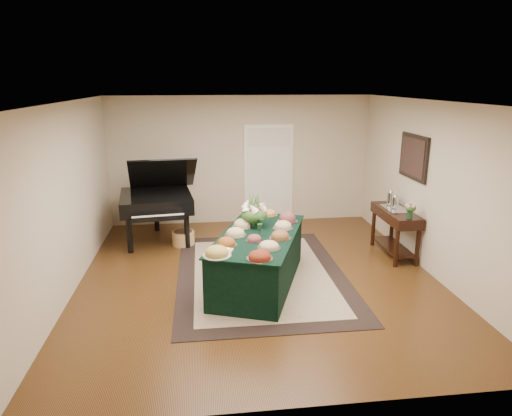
{
  "coord_description": "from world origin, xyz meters",
  "views": [
    {
      "loc": [
        -0.84,
        -6.57,
        2.99
      ],
      "look_at": [
        0.0,
        0.3,
        1.05
      ],
      "focal_mm": 32.0,
      "sensor_mm": 36.0,
      "label": 1
    }
  ],
  "objects": [
    {
      "name": "area_rug",
      "position": [
        0.06,
        0.1,
        0.01
      ],
      "size": [
        2.63,
        3.69,
        0.01
      ],
      "color": "black",
      "rests_on": "ground"
    },
    {
      "name": "cutting_board",
      "position": [
        -0.63,
        -0.91,
        0.84
      ],
      "size": [
        0.39,
        0.39,
        0.1
      ],
      "color": "tan",
      "rests_on": "buffet_table"
    },
    {
      "name": "wall_painting",
      "position": [
        2.72,
        0.67,
        1.75
      ],
      "size": [
        0.05,
        0.95,
        0.75
      ],
      "color": "black",
      "rests_on": "ground"
    },
    {
      "name": "mahogany_sideboard",
      "position": [
        2.5,
        0.67,
        0.64
      ],
      "size": [
        0.45,
        1.24,
        0.83
      ],
      "color": "black",
      "rests_on": "ground"
    },
    {
      "name": "wicker_basket",
      "position": [
        -1.22,
        1.64,
        0.13
      ],
      "size": [
        0.42,
        0.42,
        0.26
      ],
      "primitive_type": "cylinder",
      "color": "#AB7D45",
      "rests_on": "ground"
    },
    {
      "name": "pink_bouquet",
      "position": [
        2.5,
        0.16,
        1.0
      ],
      "size": [
        0.2,
        0.2,
        0.26
      ],
      "color": "#14321E",
      "rests_on": "mahogany_sideboard"
    },
    {
      "name": "green_goblets",
      "position": [
        0.01,
        -0.19,
        0.89
      ],
      "size": [
        0.14,
        0.31,
        0.18
      ],
      "color": "#14321E",
      "rests_on": "buffet_table"
    },
    {
      "name": "ground",
      "position": [
        0.0,
        0.0,
        0.0
      ],
      "size": [
        6.0,
        6.0,
        0.0
      ],
      "primitive_type": "plane",
      "color": "black",
      "rests_on": "ground"
    },
    {
      "name": "buffet_table",
      "position": [
        -0.03,
        -0.24,
        0.4
      ],
      "size": [
        1.76,
        2.47,
        0.8
      ],
      "color": "black",
      "rests_on": "ground"
    },
    {
      "name": "kitchen_doorway",
      "position": [
        0.6,
        2.97,
        1.02
      ],
      "size": [
        1.05,
        0.07,
        2.1
      ],
      "color": "white",
      "rests_on": "ground"
    },
    {
      "name": "food_platters",
      "position": [
        -0.06,
        -0.27,
        0.85
      ],
      "size": [
        1.54,
        2.26,
        0.14
      ],
      "color": "silver",
      "rests_on": "buffet_table"
    },
    {
      "name": "grand_piano",
      "position": [
        -1.69,
        1.94,
        0.81
      ],
      "size": [
        1.54,
        1.72,
        1.64
      ],
      "color": "black",
      "rests_on": "ground"
    },
    {
      "name": "floral_centerpiece",
      "position": [
        -0.05,
        0.14,
        1.05
      ],
      "size": [
        0.42,
        0.42,
        0.42
      ],
      "color": "#14321E",
      "rests_on": "buffet_table"
    },
    {
      "name": "tea_service",
      "position": [
        2.5,
        0.82,
        0.95
      ],
      "size": [
        0.34,
        0.58,
        0.3
      ],
      "color": "silver",
      "rests_on": "mahogany_sideboard"
    }
  ]
}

